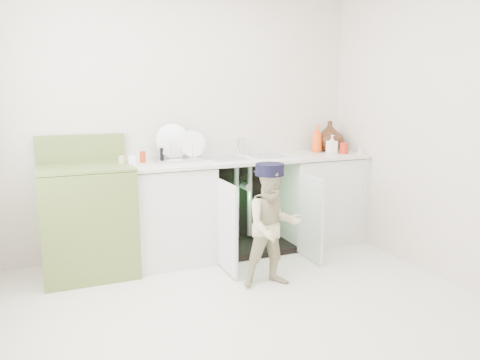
% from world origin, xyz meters
% --- Properties ---
extents(ground, '(3.50, 3.50, 0.00)m').
position_xyz_m(ground, '(0.00, 0.00, 0.00)').
color(ground, silver).
rests_on(ground, ground).
extents(room_shell, '(6.00, 5.50, 1.26)m').
position_xyz_m(room_shell, '(0.00, 0.00, 1.25)').
color(room_shell, beige).
rests_on(room_shell, ground).
extents(counter_run, '(2.44, 1.02, 1.21)m').
position_xyz_m(counter_run, '(0.58, 1.21, 0.47)').
color(counter_run, silver).
rests_on(counter_run, ground).
extents(avocado_stove, '(0.74, 0.65, 1.15)m').
position_xyz_m(avocado_stove, '(-0.91, 1.18, 0.47)').
color(avocado_stove, '#597131').
rests_on(avocado_stove, ground).
extents(repair_worker, '(0.51, 0.74, 0.97)m').
position_xyz_m(repair_worker, '(0.39, 0.34, 0.49)').
color(repair_worker, tan).
rests_on(repair_worker, ground).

